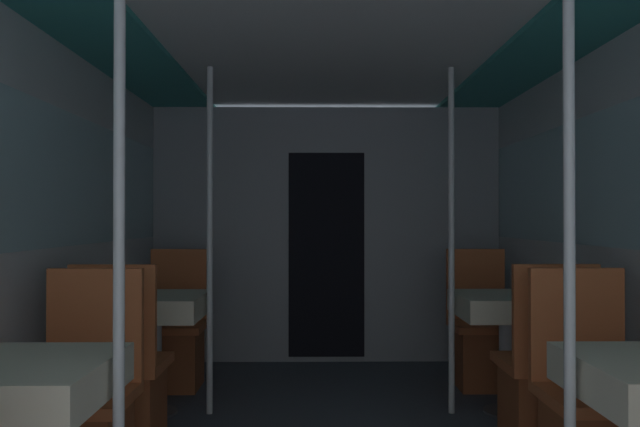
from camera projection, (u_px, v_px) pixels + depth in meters
name	position (u px, v px, depth m)	size (l,w,h in m)	color
wall_left	(38.00, 234.00, 3.13)	(0.05, 6.66, 2.15)	silver
wall_right	(629.00, 233.00, 3.15)	(0.05, 6.66, 2.15)	silver
ceiling_panel	(335.00, 24.00, 3.15)	(2.99, 6.66, 0.07)	silver
bulkhead_far	(326.00, 235.00, 5.30)	(2.93, 0.09, 2.15)	gray
dining_table_left_0	(13.00, 395.00, 2.06)	(0.62, 0.62, 0.74)	#4C4C51
support_pole_left_0	(119.00, 258.00, 2.07)	(0.04, 0.04, 2.15)	silver
dining_table_left_1	(153.00, 313.00, 3.86)	(0.62, 0.62, 0.74)	#4C4C51
chair_left_near_1	(123.00, 393.00, 3.25)	(0.43, 0.43, 0.98)	brown
chair_left_far_1	(175.00, 345.00, 4.46)	(0.43, 0.43, 0.98)	brown
support_pole_left_1	(210.00, 240.00, 3.87)	(0.04, 0.04, 2.15)	silver
support_pole_right_0	(569.00, 258.00, 2.08)	(0.04, 0.04, 2.15)	silver
dining_table_right_1	(508.00, 312.00, 3.88)	(0.62, 0.62, 0.74)	#4C4C51
chair_right_near_1	(544.00, 392.00, 3.27)	(0.43, 0.43, 0.98)	brown
chair_right_far_1	(482.00, 345.00, 4.48)	(0.43, 0.43, 0.98)	brown
support_pole_right_1	(451.00, 240.00, 3.88)	(0.04, 0.04, 2.15)	silver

